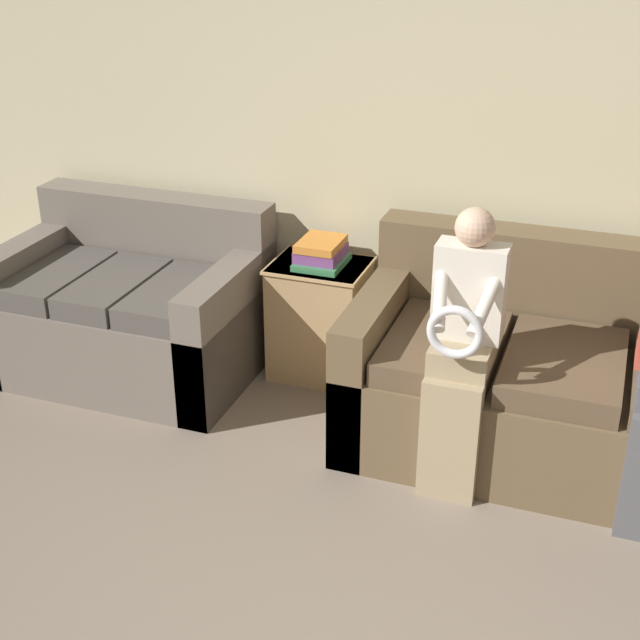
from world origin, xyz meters
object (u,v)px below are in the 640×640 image
object	(u,v)px
couch_main	(563,386)
child_left_seated	(462,343)
side_shelf	(320,318)
couch_side	(131,311)
book_stack	(321,253)

from	to	relation	value
couch_main	child_left_seated	distance (m)	0.67
side_shelf	child_left_seated	bearing A→B (deg)	-38.99
couch_main	side_shelf	distance (m)	1.31
side_shelf	couch_side	bearing A→B (deg)	-164.81
couch_main	book_stack	size ratio (longest dim) A/B	6.70
book_stack	couch_main	bearing A→B (deg)	-13.45
child_left_seated	book_stack	xyz separation A→B (m)	(-0.87, 0.71, 0.02)
couch_side	side_shelf	xyz separation A→B (m)	(0.97, 0.26, -0.00)
couch_side	child_left_seated	xyz separation A→B (m)	(1.85, -0.45, 0.35)
couch_side	book_stack	bearing A→B (deg)	15.21
couch_side	book_stack	world-z (taller)	couch_side
couch_side	child_left_seated	bearing A→B (deg)	-13.54
child_left_seated	side_shelf	distance (m)	1.18
couch_main	child_left_seated	size ratio (longest dim) A/B	1.55
couch_side	book_stack	distance (m)	1.08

